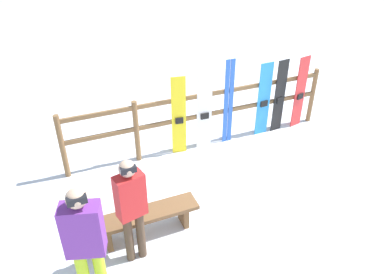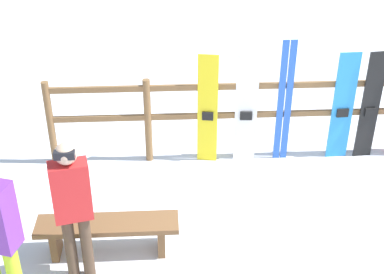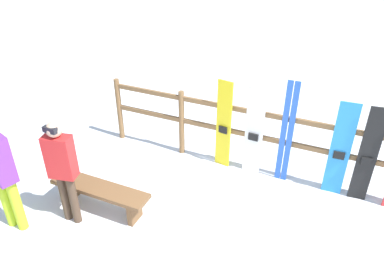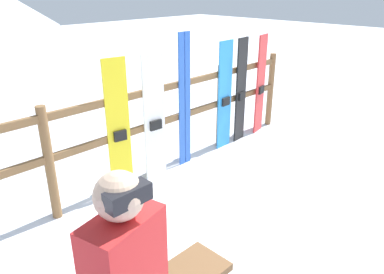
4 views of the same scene
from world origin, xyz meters
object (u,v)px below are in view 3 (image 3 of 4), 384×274
ski_pair_blue (287,133)px  snowboard_blue (340,150)px  person_purple (0,168)px  snowboard_white (254,132)px  snowboard_black_stripe (368,156)px  snowboard_yellow (224,125)px  bench (100,192)px  person_red (62,165)px

ski_pair_blue → snowboard_blue: ski_pair_blue is taller
person_purple → ski_pair_blue: 4.14m
person_purple → snowboard_white: (2.66, 2.64, -0.23)m
snowboard_black_stripe → snowboard_yellow: bearing=180.0°
snowboard_yellow → snowboard_blue: snowboard_yellow is taller
bench → ski_pair_blue: ski_pair_blue is taller
person_red → snowboard_black_stripe: 4.35m
bench → ski_pair_blue: bearing=39.2°
snowboard_yellow → snowboard_black_stripe: bearing=-0.0°
snowboard_yellow → snowboard_white: size_ratio=1.02×
person_purple → ski_pair_blue: size_ratio=0.98×
person_purple → snowboard_yellow: (2.13, 2.64, -0.22)m
ski_pair_blue → snowboard_yellow: bearing=-179.8°
snowboard_yellow → ski_pair_blue: (1.05, 0.00, 0.09)m
person_purple → snowboard_yellow: 3.40m
person_purple → snowboard_white: person_purple is taller
person_purple → snowboard_blue: (3.99, 2.64, -0.22)m
snowboard_yellow → snowboard_blue: size_ratio=1.01×
person_red → person_purple: 0.77m
person_red → snowboard_black_stripe: size_ratio=1.02×
bench → person_red: person_red is taller
snowboard_blue → bench: bearing=-149.1°
person_purple → snowboard_black_stripe: (4.38, 2.64, -0.22)m
bench → snowboard_white: size_ratio=0.98×
bench → person_purple: size_ratio=0.89×
snowboard_blue → snowboard_black_stripe: bearing=0.0°
snowboard_black_stripe → bench: bearing=-151.9°
person_purple → snowboard_white: bearing=44.8°
person_purple → snowboard_blue: bearing=33.5°
snowboard_blue → snowboard_white: bearing=-180.0°
snowboard_blue → snowboard_black_stripe: size_ratio=1.00×
snowboard_yellow → bench: bearing=-123.6°
snowboard_yellow → snowboard_black_stripe: (2.25, -0.00, -0.00)m
ski_pair_blue → person_red: bearing=-138.9°
snowboard_white → snowboard_black_stripe: snowboard_black_stripe is taller
person_red → snowboard_white: person_red is taller
person_red → snowboard_yellow: 2.68m
snowboard_white → snowboard_blue: snowboard_blue is taller
ski_pair_blue → snowboard_blue: size_ratio=1.12×
bench → person_purple: (-0.90, -0.79, 0.69)m
person_purple → person_red: bearing=34.0°
bench → snowboard_white: snowboard_white is taller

